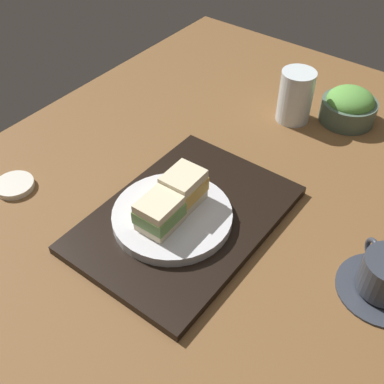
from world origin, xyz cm
name	(u,v)px	position (x,y,z in cm)	size (l,w,h in cm)	color
ground_plane	(201,236)	(0.00, 0.00, -1.50)	(140.00, 100.00, 3.00)	brown
serving_tray	(186,218)	(-0.06, -3.28, 0.80)	(37.26, 26.08, 1.60)	black
sandwich_plate	(172,216)	(2.13, -4.38, 2.45)	(19.99, 19.99, 1.70)	silver
sandwich_near	(183,188)	(-1.15, -4.52, 6.30)	(6.99, 5.70, 5.99)	beige
sandwich_far	(159,213)	(5.42, -4.23, 5.94)	(6.82, 5.93, 5.29)	beige
salad_bowl	(349,106)	(-44.94, 5.85, 3.45)	(11.69, 11.69, 7.48)	#4C6051
drinking_glass	(296,96)	(-38.31, -3.67, 5.63)	(7.19, 7.19, 11.25)	silver
small_sauce_dish	(15,185)	(12.13, -33.54, 0.57)	(7.10, 7.10, 1.15)	silver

